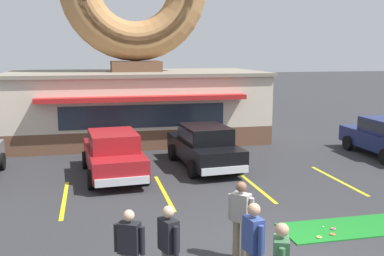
{
  "coord_description": "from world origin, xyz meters",
  "views": [
    {
      "loc": [
        -3.72,
        -8.33,
        4.35
      ],
      "look_at": [
        -0.7,
        5.0,
        2.0
      ],
      "focal_mm": 42.0,
      "sensor_mm": 36.0,
      "label": 1
    }
  ],
  "objects": [
    {
      "name": "mini_donut_far_left",
      "position": [
        1.77,
        0.76,
        0.05
      ],
      "size": [
        0.13,
        0.13,
        0.04
      ],
      "primitive_type": "torus",
      "color": "#D17F47",
      "rests_on": "putting_mat"
    },
    {
      "name": "golf_ball",
      "position": [
        1.77,
        1.22,
        0.05
      ],
      "size": [
        0.04,
        0.04,
        0.04
      ],
      "primitive_type": "sphere",
      "color": "white",
      "rests_on": "putting_mat"
    },
    {
      "name": "parking_stripe_left",
      "position": [
        -1.6,
        5.0,
        0.0
      ],
      "size": [
        0.12,
        3.6,
        0.01
      ],
      "primitive_type": "cube",
      "color": "yellow",
      "rests_on": "ground"
    },
    {
      "name": "pedestrian_clipboard_woman",
      "position": [
        -3.15,
        -0.7,
        0.87
      ],
      "size": [
        0.54,
        0.39,
        1.58
      ],
      "color": "slate",
      "rests_on": "ground"
    },
    {
      "name": "mini_donut_mid_left",
      "position": [
        1.37,
        0.68,
        0.05
      ],
      "size": [
        0.13,
        0.13,
        0.04
      ],
      "primitive_type": "torus",
      "color": "#E5C666",
      "rests_on": "putting_mat"
    },
    {
      "name": "car_black",
      "position": [
        0.39,
        7.73,
        0.87
      ],
      "size": [
        2.23,
        4.67,
        1.6
      ],
      "color": "black",
      "rests_on": "ground"
    },
    {
      "name": "pedestrian_blue_sweater_man",
      "position": [
        -0.75,
        0.16,
        0.94
      ],
      "size": [
        0.44,
        0.46,
        1.68
      ],
      "color": "#7F7056",
      "rests_on": "ground"
    },
    {
      "name": "putting_mat",
      "position": [
        2.94,
        1.11,
        0.01
      ],
      "size": [
        4.46,
        1.3,
        0.03
      ],
      "primitive_type": "cube",
      "color": "#197523",
      "rests_on": "ground"
    },
    {
      "name": "pedestrian_leather_jacket_man",
      "position": [
        -1.03,
        -1.32,
        0.98
      ],
      "size": [
        0.31,
        0.59,
        1.75
      ],
      "color": "#7F7056",
      "rests_on": "ground"
    },
    {
      "name": "parking_stripe_mid_left",
      "position": [
        1.4,
        5.0,
        0.0
      ],
      "size": [
        0.12,
        3.6,
        0.01
      ],
      "primitive_type": "cube",
      "color": "yellow",
      "rests_on": "ground"
    },
    {
      "name": "parking_stripe_far_left",
      "position": [
        -4.6,
        5.0,
        0.0
      ],
      "size": [
        0.12,
        3.6,
        0.01
      ],
      "primitive_type": "cube",
      "color": "yellow",
      "rests_on": "ground"
    },
    {
      "name": "mini_donut_near_left",
      "position": [
        1.96,
        1.06,
        0.05
      ],
      "size": [
        0.13,
        0.13,
        0.04
      ],
      "primitive_type": "torus",
      "color": "#D8667F",
      "rests_on": "putting_mat"
    },
    {
      "name": "pedestrian_hooded_kid",
      "position": [
        -2.46,
        -0.84,
        0.91
      ],
      "size": [
        0.36,
        0.56,
        1.65
      ],
      "color": "slate",
      "rests_on": "ground"
    },
    {
      "name": "car_red",
      "position": [
        -3.03,
        7.19,
        0.87
      ],
      "size": [
        2.21,
        4.66,
        1.6
      ],
      "color": "maroon",
      "rests_on": "ground"
    },
    {
      "name": "donut_shop_building",
      "position": [
        -1.5,
        13.94,
        3.74
      ],
      "size": [
        12.3,
        6.75,
        10.96
      ],
      "color": "brown",
      "rests_on": "ground"
    },
    {
      "name": "parking_stripe_centre",
      "position": [
        4.4,
        5.0,
        0.0
      ],
      "size": [
        0.12,
        3.6,
        0.01
      ],
      "primitive_type": "cube",
      "color": "yellow",
      "rests_on": "ground"
    }
  ]
}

